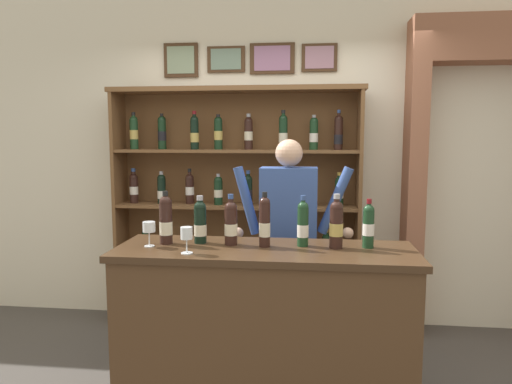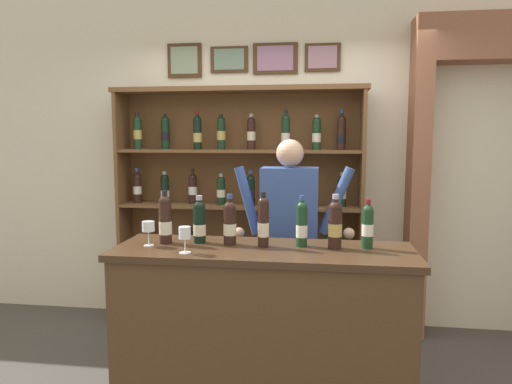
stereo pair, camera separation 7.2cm
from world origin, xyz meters
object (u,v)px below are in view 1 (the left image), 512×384
(wine_shelf, at_px, (236,201))
(wine_glass_right, at_px, (149,228))
(tasting_bottle_rosso, at_px, (336,223))
(tasting_bottle_vin_santo, at_px, (231,223))
(wine_glass_left, at_px, (187,235))
(shopkeeper, at_px, (289,228))
(tasting_bottle_chianti, at_px, (200,222))
(tasting_counter, at_px, (264,332))
(tasting_bottle_bianco, at_px, (368,225))
(tasting_bottle_super_tuscan, at_px, (166,220))
(tasting_bottle_prosecco, at_px, (265,222))
(tasting_bottle_grappa, at_px, (303,223))

(wine_shelf, xyz_separation_m, wine_glass_right, (-0.31, -1.36, 0.02))
(tasting_bottle_rosso, bearing_deg, tasting_bottle_vin_santo, 178.85)
(wine_glass_left, bearing_deg, wine_shelf, 88.34)
(wine_glass_left, distance_m, wine_glass_right, 0.30)
(shopkeeper, xyz_separation_m, tasting_bottle_chianti, (-0.52, -0.55, 0.14))
(tasting_counter, xyz_separation_m, tasting_bottle_vin_santo, (-0.21, 0.06, 0.65))
(tasting_counter, distance_m, tasting_bottle_chianti, 0.77)
(tasting_bottle_rosso, height_order, tasting_bottle_bianco, tasting_bottle_rosso)
(tasting_counter, height_order, tasting_bottle_bianco, tasting_bottle_bianco)
(tasting_counter, height_order, tasting_bottle_super_tuscan, tasting_bottle_super_tuscan)
(tasting_counter, bearing_deg, tasting_bottle_bianco, 7.82)
(tasting_bottle_prosecco, relative_size, tasting_bottle_rosso, 1.02)
(tasting_bottle_vin_santo, height_order, tasting_bottle_rosso, tasting_bottle_rosso)
(shopkeeper, height_order, tasting_bottle_grappa, shopkeeper)
(tasting_bottle_rosso, relative_size, wine_glass_left, 2.12)
(tasting_bottle_prosecco, height_order, tasting_bottle_rosso, tasting_bottle_prosecco)
(tasting_bottle_prosecco, xyz_separation_m, wine_glass_left, (-0.42, -0.21, -0.04))
(tasting_bottle_super_tuscan, bearing_deg, tasting_bottle_bianco, 1.71)
(tasting_bottle_super_tuscan, height_order, tasting_bottle_bianco, tasting_bottle_super_tuscan)
(tasting_counter, xyz_separation_m, tasting_bottle_prosecco, (-0.00, 0.04, 0.67))
(tasting_bottle_vin_santo, relative_size, tasting_bottle_bianco, 1.07)
(tasting_bottle_prosecco, xyz_separation_m, tasting_bottle_rosso, (0.42, 0.01, -0.00))
(shopkeeper, height_order, tasting_bottle_vin_santo, shopkeeper)
(wine_glass_left, bearing_deg, tasting_bottle_rosso, 15.07)
(tasting_bottle_vin_santo, distance_m, wine_glass_left, 0.32)
(tasting_bottle_vin_santo, bearing_deg, wine_glass_left, -131.52)
(tasting_bottle_super_tuscan, relative_size, tasting_bottle_grappa, 1.06)
(wine_shelf, distance_m, tasting_bottle_rosso, 1.50)
(tasting_bottle_chianti, relative_size, tasting_bottle_rosso, 0.92)
(wine_shelf, xyz_separation_m, wine_glass_left, (-0.04, -1.50, 0.01))
(wine_shelf, xyz_separation_m, shopkeeper, (0.49, -0.69, -0.10))
(wine_shelf, bearing_deg, tasting_bottle_grappa, -64.33)
(shopkeeper, xyz_separation_m, tasting_bottle_prosecco, (-0.12, -0.60, 0.16))
(tasting_bottle_prosecco, bearing_deg, tasting_bottle_rosso, 1.49)
(tasting_counter, height_order, tasting_bottle_vin_santo, tasting_bottle_vin_santo)
(tasting_bottle_vin_santo, xyz_separation_m, wine_glass_right, (-0.48, -0.10, -0.03))
(tasting_bottle_prosecco, xyz_separation_m, tasting_bottle_grappa, (0.22, 0.04, -0.01))
(shopkeeper, distance_m, tasting_bottle_prosecco, 0.63)
(tasting_bottle_super_tuscan, xyz_separation_m, tasting_bottle_prosecco, (0.60, -0.01, 0.00))
(wine_shelf, bearing_deg, tasting_counter, -74.11)
(tasting_counter, height_order, tasting_bottle_prosecco, tasting_bottle_prosecco)
(tasting_bottle_bianco, bearing_deg, wine_glass_right, -174.77)
(tasting_bottle_super_tuscan, distance_m, tasting_bottle_rosso, 1.02)
(shopkeeper, relative_size, tasting_bottle_prosecco, 5.08)
(shopkeeper, height_order, tasting_bottle_bianco, shopkeeper)
(tasting_bottle_super_tuscan, xyz_separation_m, tasting_bottle_bianco, (1.21, 0.04, -0.01))
(shopkeeper, bearing_deg, tasting_bottle_super_tuscan, -140.66)
(tasting_bottle_bianco, distance_m, wine_glass_right, 1.29)
(shopkeeper, xyz_separation_m, tasting_bottle_grappa, (0.11, -0.55, 0.14))
(tasting_counter, distance_m, wine_glass_left, 0.77)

